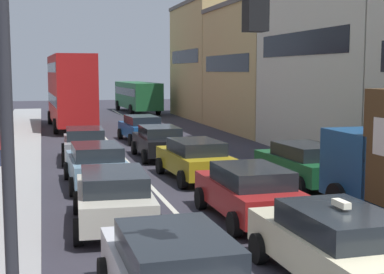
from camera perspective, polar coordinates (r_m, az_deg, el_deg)
The scene contains 17 objects.
sidewalk_left at distance 28.09m, azimuth -17.70°, elevation -1.66°, with size 2.60×64.00×0.14m, color #A2A2A2.
lane_stripe_left at distance 28.29m, azimuth -7.53°, elevation -1.47°, with size 0.16×60.00×0.01m, color silver.
lane_stripe_right at distance 28.92m, azimuth -0.84°, elevation -1.23°, with size 0.16×60.00×0.01m, color silver.
building_row_right at distance 33.72m, azimuth 11.91°, elevation 7.59°, with size 7.20×43.90×9.88m.
traffic_light_pole at distance 7.08m, azimuth -8.22°, elevation 4.99°, with size 3.58×0.38×5.50m.
taxi_centre_lane_front at distance 11.05m, azimuth 14.37°, elevation -10.45°, with size 2.11×4.33×1.66m.
sedan_left_lane_front at distance 9.26m, azimuth -1.89°, elevation -13.65°, with size 2.12×4.33×1.49m.
sedan_centre_lane_second at distance 15.27m, azimuth 5.81°, elevation -5.48°, with size 2.08×4.31×1.49m.
wagon_left_lane_second at distance 14.68m, azimuth -7.96°, elevation -6.02°, with size 2.25×4.39×1.49m.
hatchback_centre_lane_third at distance 20.77m, azimuth 0.28°, elevation -2.19°, with size 2.26×4.40×1.49m.
sedan_left_lane_third at distance 19.86m, azimuth -9.67°, elevation -2.70°, with size 2.12×4.33×1.49m.
coupe_centre_lane_fourth at distance 25.87m, azimuth -3.35°, elevation -0.42°, with size 2.06×4.30×1.49m.
sedan_left_lane_fourth at distance 25.54m, azimuth -10.81°, elevation -0.63°, with size 2.18×4.36×1.49m.
sedan_centre_lane_fifth at distance 31.99m, azimuth -5.15°, elevation 0.94°, with size 2.29×4.41×1.49m.
sedan_right_lane_behind_truck at distance 20.10m, azimuth 11.28°, elevation -2.62°, with size 2.26×4.40×1.49m.
bus_mid_queue_primary at distance 39.89m, azimuth -12.22°, elevation 4.89°, with size 3.09×10.59×5.06m.
bus_far_queue_secondary at distance 54.13m, azimuth -5.56°, elevation 4.33°, with size 3.14×10.60×2.90m.
Camera 1 is at (-5.28, -7.78, 4.03)m, focal length 52.61 mm.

